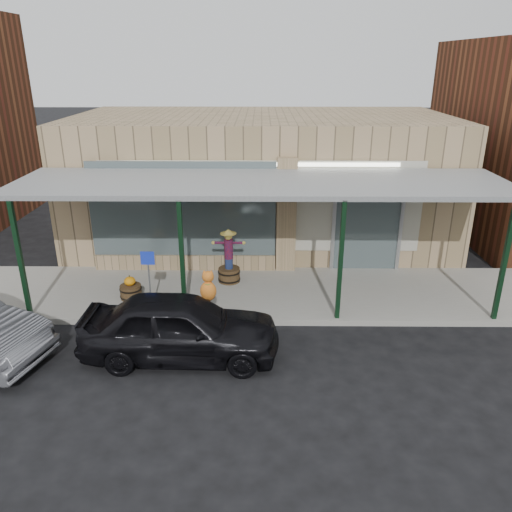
{
  "coord_description": "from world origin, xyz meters",
  "views": [
    {
      "loc": [
        -0.01,
        -8.33,
        5.84
      ],
      "look_at": [
        -0.12,
        2.6,
        1.53
      ],
      "focal_mm": 35.0,
      "sensor_mm": 36.0,
      "label": 1
    }
  ],
  "objects_px": {
    "parked_sedan": "(181,327)",
    "handicap_sign": "(149,274)",
    "barrel_scarecrow": "(229,264)",
    "barrel_pumpkin": "(131,290)"
  },
  "relations": [
    {
      "from": "parked_sedan",
      "to": "handicap_sign",
      "type": "bearing_deg",
      "value": 31.2
    },
    {
      "from": "handicap_sign",
      "to": "parked_sedan",
      "type": "bearing_deg",
      "value": -58.47
    },
    {
      "from": "barrel_scarecrow",
      "to": "parked_sedan",
      "type": "height_order",
      "value": "barrel_scarecrow"
    },
    {
      "from": "barrel_pumpkin",
      "to": "handicap_sign",
      "type": "height_order",
      "value": "handicap_sign"
    },
    {
      "from": "barrel_scarecrow",
      "to": "parked_sedan",
      "type": "bearing_deg",
      "value": -110.64
    },
    {
      "from": "barrel_pumpkin",
      "to": "handicap_sign",
      "type": "relative_size",
      "value": 0.44
    },
    {
      "from": "barrel_scarecrow",
      "to": "barrel_pumpkin",
      "type": "relative_size",
      "value": 2.23
    },
    {
      "from": "handicap_sign",
      "to": "barrel_scarecrow",
      "type": "bearing_deg",
      "value": 47.06
    },
    {
      "from": "barrel_pumpkin",
      "to": "parked_sedan",
      "type": "relative_size",
      "value": 0.17
    },
    {
      "from": "barrel_scarecrow",
      "to": "handicap_sign",
      "type": "height_order",
      "value": "handicap_sign"
    }
  ]
}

